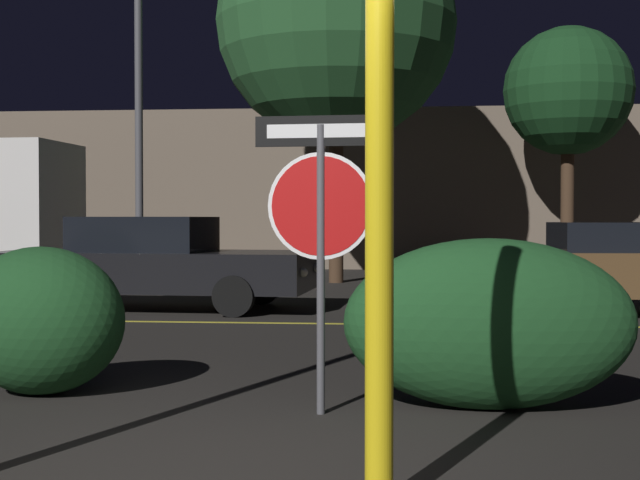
# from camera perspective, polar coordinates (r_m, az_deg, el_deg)

# --- Properties ---
(road_center_stripe) EXTENTS (41.51, 0.12, 0.01)m
(road_center_stripe) POSITION_cam_1_polar(r_m,az_deg,el_deg) (12.02, -0.32, -5.36)
(road_center_stripe) COLOR gold
(road_center_stripe) RESTS_ON ground_plane
(stop_sign) EXTENTS (0.96, 0.08, 2.16)m
(stop_sign) POSITION_cam_1_polar(r_m,az_deg,el_deg) (6.42, 0.05, 2.37)
(stop_sign) COLOR #4C4C51
(stop_sign) RESTS_ON ground_plane
(yellow_pole_right) EXTENTS (0.14, 0.14, 2.77)m
(yellow_pole_right) POSITION_cam_1_polar(r_m,az_deg,el_deg) (4.30, 3.82, 0.95)
(yellow_pole_right) COLOR yellow
(yellow_pole_right) RESTS_ON ground_plane
(hedge_bush_2) EXTENTS (1.36, 1.04, 1.19)m
(hedge_bush_2) POSITION_cam_1_polar(r_m,az_deg,el_deg) (7.54, -17.44, -4.93)
(hedge_bush_2) COLOR #19421E
(hedge_bush_2) RESTS_ON ground_plane
(hedge_bush_3) EXTENTS (2.16, 0.89, 1.27)m
(hedge_bush_3) POSITION_cam_1_polar(r_m,az_deg,el_deg) (6.75, 10.73, -5.29)
(hedge_bush_3) COLOR #19421E
(hedge_bush_3) RESTS_ON ground_plane
(passing_car_2) EXTENTS (5.06, 2.27, 1.44)m
(passing_car_2) POSITION_cam_1_polar(r_m,az_deg,el_deg) (14.16, -10.69, -1.45)
(passing_car_2) COLOR black
(passing_car_2) RESTS_ON ground_plane
(passing_car_3) EXTENTS (4.78, 1.98, 1.36)m
(passing_car_3) POSITION_cam_1_polar(r_m,az_deg,el_deg) (13.80, 19.10, -1.67)
(passing_car_3) COLOR brown
(passing_car_3) RESTS_ON ground_plane
(street_lamp) EXTENTS (0.45, 0.45, 8.43)m
(street_lamp) POSITION_cam_1_polar(r_m,az_deg,el_deg) (18.79, -11.55, 13.35)
(street_lamp) COLOR #4C4C51
(street_lamp) RESTS_ON ground_plane
(tree_0) EXTENTS (5.24, 5.24, 8.30)m
(tree_0) POSITION_cam_1_polar(r_m,az_deg,el_deg) (19.99, 1.05, 13.68)
(tree_0) COLOR #422D1E
(tree_0) RESTS_ON ground_plane
(tree_1) EXTENTS (3.13, 3.13, 6.08)m
(tree_1) POSITION_cam_1_polar(r_m,az_deg,el_deg) (22.82, 15.59, 9.09)
(tree_1) COLOR #422D1E
(tree_1) RESTS_ON ground_plane
(building_backdrop) EXTENTS (35.80, 4.41, 4.46)m
(building_backdrop) POSITION_cam_1_polar(r_m,az_deg,el_deg) (26.74, 7.90, 3.14)
(building_backdrop) COLOR #6B5B4C
(building_backdrop) RESTS_ON ground_plane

